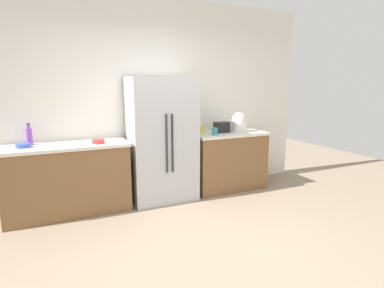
{
  "coord_description": "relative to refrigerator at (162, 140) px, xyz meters",
  "views": [
    {
      "loc": [
        -1.28,
        -2.41,
        1.64
      ],
      "look_at": [
        0.04,
        0.5,
        1.02
      ],
      "focal_mm": 28.8,
      "sensor_mm": 36.0,
      "label": 1
    }
  ],
  "objects": [
    {
      "name": "refrigerator",
      "position": [
        0.0,
        0.0,
        0.0
      ],
      "size": [
        0.91,
        0.64,
        1.74
      ],
      "color": "#B7BABF",
      "rests_on": "ground_plane"
    },
    {
      "name": "bowl_b",
      "position": [
        -0.88,
        -0.1,
        0.06
      ],
      "size": [
        0.16,
        0.16,
        0.05
      ],
      "primitive_type": "cylinder",
      "color": "red",
      "rests_on": "counter_left"
    },
    {
      "name": "ground_plane",
      "position": [
        -0.09,
        -1.66,
        -0.87
      ],
      "size": [
        10.5,
        10.5,
        0.0
      ],
      "primitive_type": "plane",
      "color": "gray"
    },
    {
      "name": "bottle_a",
      "position": [
        -1.66,
        0.15,
        0.15
      ],
      "size": [
        0.07,
        0.07,
        0.27
      ],
      "color": "purple",
      "rests_on": "counter_left"
    },
    {
      "name": "rice_cooker",
      "position": [
        1.3,
        0.03,
        0.18
      ],
      "size": [
        0.24,
        0.24,
        0.3
      ],
      "color": "silver",
      "rests_on": "counter_right"
    },
    {
      "name": "counter_left",
      "position": [
        -1.26,
        0.02,
        -0.42
      ],
      "size": [
        1.51,
        0.62,
        0.9
      ],
      "color": "brown",
      "rests_on": "ground_plane"
    },
    {
      "name": "kitchen_back_panel",
      "position": [
        -0.09,
        0.37,
        0.56
      ],
      "size": [
        5.25,
        0.1,
        2.85
      ],
      "primitive_type": "cube",
      "color": "silver",
      "rests_on": "ground_plane"
    },
    {
      "name": "counter_right",
      "position": [
        1.09,
        0.02,
        -0.42
      ],
      "size": [
        1.18,
        0.62,
        0.9
      ],
      "color": "brown",
      "rests_on": "ground_plane"
    },
    {
      "name": "bowl_a",
      "position": [
        -1.73,
        0.01,
        0.06
      ],
      "size": [
        0.17,
        0.17,
        0.05
      ],
      "primitive_type": "cylinder",
      "color": "blue",
      "rests_on": "counter_left"
    },
    {
      "name": "cup_b",
      "position": [
        1.15,
        0.19,
        0.07
      ],
      "size": [
        0.07,
        0.07,
        0.08
      ],
      "primitive_type": "cylinder",
      "color": "white",
      "rests_on": "counter_right"
    },
    {
      "name": "toaster",
      "position": [
        0.99,
        0.04,
        0.12
      ],
      "size": [
        0.23,
        0.14,
        0.17
      ],
      "primitive_type": "cube",
      "color": "black",
      "rests_on": "counter_right"
    },
    {
      "name": "cup_a",
      "position": [
        0.78,
        -0.12,
        0.09
      ],
      "size": [
        0.09,
        0.09,
        0.11
      ],
      "primitive_type": "cylinder",
      "color": "teal",
      "rests_on": "counter_right"
    },
    {
      "name": "cup_c",
      "position": [
        0.69,
        0.15,
        0.09
      ],
      "size": [
        0.08,
        0.08,
        0.11
      ],
      "primitive_type": "cylinder",
      "color": "yellow",
      "rests_on": "counter_right"
    }
  ]
}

